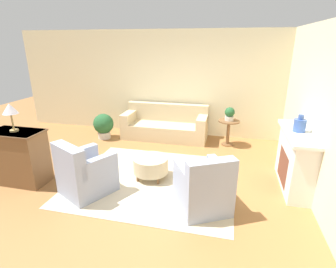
% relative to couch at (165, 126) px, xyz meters
% --- Properties ---
extents(ground_plane, '(16.00, 16.00, 0.00)m').
position_rel_couch_xyz_m(ground_plane, '(0.36, -2.35, -0.32)').
color(ground_plane, '#996638').
extents(wall_back, '(9.60, 0.12, 2.80)m').
position_rel_couch_xyz_m(wall_back, '(0.36, 0.51, 1.08)').
color(wall_back, beige).
rests_on(wall_back, ground_plane).
extents(wall_right, '(0.12, 9.33, 2.80)m').
position_rel_couch_xyz_m(wall_right, '(3.08, -2.35, 1.08)').
color(wall_right, beige).
rests_on(wall_right, ground_plane).
extents(rug, '(2.97, 2.60, 0.01)m').
position_rel_couch_xyz_m(rug, '(0.36, -2.35, -0.32)').
color(rug, beige).
rests_on(rug, ground_plane).
extents(couch, '(2.24, 0.85, 0.89)m').
position_rel_couch_xyz_m(couch, '(0.00, 0.00, 0.00)').
color(couch, '#C6B289').
rests_on(couch, ground_plane).
extents(armchair_left, '(1.01, 1.04, 0.93)m').
position_rel_couch_xyz_m(armchair_left, '(-0.65, -3.05, 0.05)').
color(armchair_left, '#8E99B2').
rests_on(armchair_left, rug).
extents(armchair_right, '(1.01, 1.04, 0.93)m').
position_rel_couch_xyz_m(armchair_right, '(1.36, -3.05, 0.05)').
color(armchair_right, '#8E99B2').
rests_on(armchair_right, rug).
extents(ottoman_table, '(0.66, 0.66, 0.41)m').
position_rel_couch_xyz_m(ottoman_table, '(0.29, -2.28, -0.05)').
color(ottoman_table, '#C6B289').
rests_on(ottoman_table, rug).
extents(side_table, '(0.53, 0.53, 0.64)m').
position_rel_couch_xyz_m(side_table, '(1.67, -0.17, 0.12)').
color(side_table, brown).
rests_on(side_table, ground_plane).
extents(fireplace, '(0.44, 1.46, 1.04)m').
position_rel_couch_xyz_m(fireplace, '(2.84, -1.97, 0.23)').
color(fireplace, white).
rests_on(fireplace, ground_plane).
extents(dresser, '(0.96, 0.54, 0.99)m').
position_rel_couch_xyz_m(dresser, '(-1.98, -2.97, 0.19)').
color(dresser, brown).
rests_on(dresser, ground_plane).
extents(vase_mantel_near, '(0.20, 0.20, 0.30)m').
position_rel_couch_xyz_m(vase_mantel_near, '(2.82, -1.97, 0.84)').
color(vase_mantel_near, '#38569E').
rests_on(vase_mantel_near, fireplace).
extents(potted_plant_on_side_table, '(0.24, 0.24, 0.33)m').
position_rel_couch_xyz_m(potted_plant_on_side_table, '(1.67, -0.17, 0.49)').
color(potted_plant_on_side_table, beige).
rests_on(potted_plant_on_side_table, side_table).
extents(potted_plant_floor, '(0.54, 0.54, 0.67)m').
position_rel_couch_xyz_m(potted_plant_floor, '(-1.60, -0.44, 0.05)').
color(potted_plant_floor, beige).
rests_on(potted_plant_floor, ground_plane).
extents(table_lamp, '(0.26, 0.26, 0.50)m').
position_rel_couch_xyz_m(table_lamp, '(-1.98, -2.97, 1.06)').
color(table_lamp, tan).
rests_on(table_lamp, dresser).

